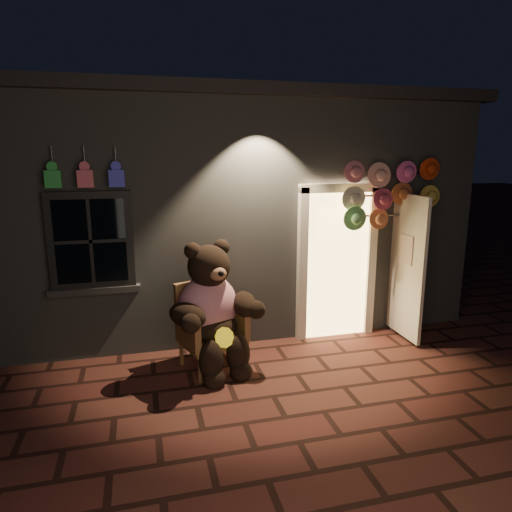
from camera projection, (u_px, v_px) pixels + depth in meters
name	position (u px, v px, depth m)	size (l,w,h in m)	color
ground	(274.00, 396.00, 4.97)	(60.00, 60.00, 0.00)	#4F271E
shop_building	(213.00, 201.00, 8.36)	(7.30, 5.95, 3.51)	slate
wicker_armchair	(209.00, 325.00, 5.61)	(0.87, 0.83, 1.05)	#9C633C
teddy_bear	(212.00, 310.00, 5.44)	(1.14, 1.05, 1.64)	#B81338
hat_rack	(388.00, 194.00, 6.21)	(1.42, 0.22, 2.50)	#59595E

